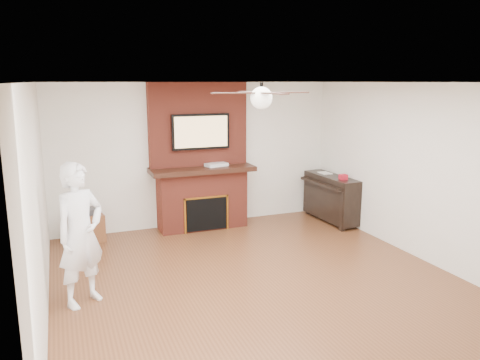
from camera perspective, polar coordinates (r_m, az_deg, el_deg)
name	(u,v)px	position (r m, az deg, el deg)	size (l,w,h in m)	color
room_shell	(261,187)	(5.69, 2.52, -0.86)	(5.36, 5.86, 2.86)	#572F19
fireplace	(201,171)	(8.09, -4.82, 1.10)	(1.78, 0.64, 2.50)	maroon
tv	(201,132)	(7.95, -4.81, 5.90)	(1.00, 0.08, 0.60)	black
ceiling_fan	(261,97)	(5.56, 2.62, 10.08)	(1.21, 1.21, 0.31)	black
person	(81,234)	(5.58, -18.87, -6.30)	(0.61, 0.40, 1.65)	white
side_table	(87,226)	(7.89, -18.12, -5.37)	(0.54, 0.54, 0.53)	brown
piano	(331,197)	(8.66, 11.04, -2.04)	(0.53, 1.31, 0.93)	black
cable_box	(216,165)	(8.05, -2.90, 1.89)	(0.37, 0.21, 0.05)	silver
candle_orange	(195,226)	(8.13, -5.53, -5.65)	(0.07, 0.07, 0.12)	orange
candle_green	(207,227)	(8.12, -3.99, -5.74)	(0.06, 0.06, 0.09)	#4C8E38
candle_cream	(208,226)	(8.15, -3.89, -5.62)	(0.07, 0.07, 0.11)	beige
candle_blue	(217,225)	(8.21, -2.84, -5.56)	(0.06, 0.06, 0.09)	#333C99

